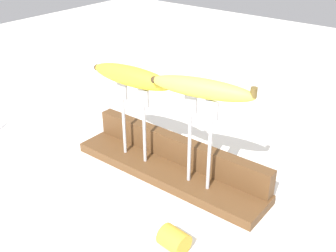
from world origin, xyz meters
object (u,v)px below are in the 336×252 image
at_px(banana_raised_left, 132,76).
at_px(banana_chunk_near, 174,239).
at_px(fork_stand_right, 200,135).
at_px(fork_stand_left, 133,115).
at_px(banana_raised_right, 202,88).

xyz_separation_m(banana_raised_left, banana_chunk_near, (0.23, -0.16, -0.19)).
distance_m(banana_raised_left, banana_chunk_near, 0.34).
bearing_deg(banana_chunk_near, fork_stand_right, 110.13).
relative_size(banana_raised_left, banana_chunk_near, 3.93).
distance_m(fork_stand_left, fork_stand_right, 0.17).
distance_m(fork_stand_left, banana_raised_right, 0.20).
relative_size(fork_stand_left, banana_raised_left, 0.84).
bearing_deg(banana_raised_right, fork_stand_right, 12.56).
bearing_deg(banana_raised_left, fork_stand_right, 0.00).
bearing_deg(banana_chunk_near, banana_raised_left, 145.68).
height_order(fork_stand_left, banana_raised_right, banana_raised_right).
xyz_separation_m(fork_stand_right, banana_chunk_near, (0.06, -0.16, -0.11)).
relative_size(fork_stand_right, banana_raised_left, 0.94).
bearing_deg(fork_stand_left, banana_raised_left, -176.47).
bearing_deg(fork_stand_right, banana_chunk_near, -69.87).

